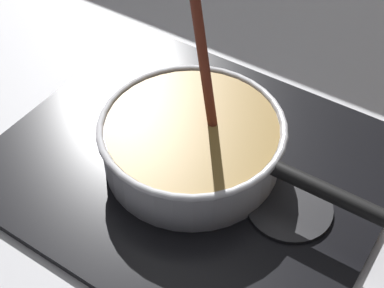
{
  "coord_description": "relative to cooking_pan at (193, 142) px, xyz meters",
  "views": [
    {
      "loc": [
        0.41,
        -0.41,
        0.62
      ],
      "look_at": [
        0.11,
        0.05,
        0.05
      ],
      "focal_mm": 51.85,
      "sensor_mm": 36.0,
      "label": 1
    }
  ],
  "objects": [
    {
      "name": "ground",
      "position": [
        -0.11,
        -0.05,
        -0.07
      ],
      "size": [
        2.4,
        1.6,
        0.04
      ],
      "primitive_type": "cube",
      "color": "#B7B7BC"
    },
    {
      "name": "hob_plate",
      "position": [
        -0.0,
        -0.0,
        -0.05
      ],
      "size": [
        0.56,
        0.48,
        0.01
      ],
      "primitive_type": "cube",
      "color": "black",
      "rests_on": "ground"
    },
    {
      "name": "burner_ring",
      "position": [
        -0.0,
        -0.0,
        -0.04
      ],
      "size": [
        0.18,
        0.18,
        0.01
      ],
      "primitive_type": "torus",
      "color": "#592D0C",
      "rests_on": "hob_plate"
    },
    {
      "name": "spare_burner",
      "position": [
        0.16,
        -0.0,
        -0.04
      ],
      "size": [
        0.12,
        0.12,
        0.01
      ],
      "primitive_type": "cylinder",
      "color": "#262628",
      "rests_on": "hob_plate"
    },
    {
      "name": "cooking_pan",
      "position": [
        0.0,
        0.0,
        0.0
      ],
      "size": [
        0.44,
        0.27,
        0.27
      ],
      "color": "silver",
      "rests_on": "hob_plate"
    }
  ]
}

